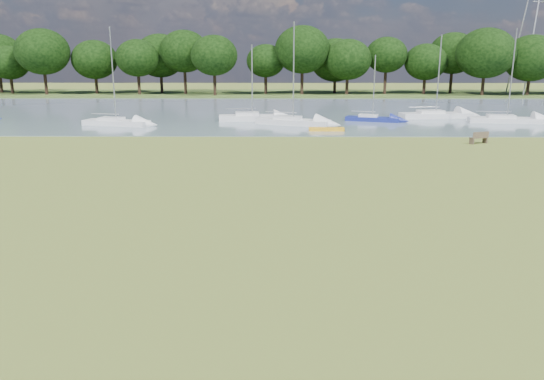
{
  "coord_description": "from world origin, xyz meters",
  "views": [
    {
      "loc": [
        0.09,
        -21.29,
        6.51
      ],
      "look_at": [
        -0.11,
        -2.0,
        1.6
      ],
      "focal_mm": 35.0,
      "sensor_mm": 36.0,
      "label": 1
    }
  ],
  "objects_px": {
    "riverbank_bench": "(479,138)",
    "sailboat_8": "(292,119)",
    "kayak": "(326,129)",
    "sailboat_5": "(506,118)",
    "sailboat_0": "(372,117)",
    "sailboat_3": "(435,113)",
    "sailboat_6": "(116,120)",
    "sailboat_4": "(252,116)"
  },
  "relations": [
    {
      "from": "riverbank_bench",
      "to": "sailboat_8",
      "type": "distance_m",
      "value": 17.73
    },
    {
      "from": "kayak",
      "to": "sailboat_5",
      "type": "xyz_separation_m",
      "value": [
        18.39,
        6.31,
        0.28
      ]
    },
    {
      "from": "riverbank_bench",
      "to": "sailboat_5",
      "type": "relative_size",
      "value": 0.17
    },
    {
      "from": "riverbank_bench",
      "to": "sailboat_0",
      "type": "height_order",
      "value": "sailboat_0"
    },
    {
      "from": "sailboat_5",
      "to": "sailboat_8",
      "type": "distance_m",
      "value": 21.36
    },
    {
      "from": "kayak",
      "to": "sailboat_5",
      "type": "distance_m",
      "value": 19.45
    },
    {
      "from": "sailboat_3",
      "to": "sailboat_5",
      "type": "height_order",
      "value": "sailboat_5"
    },
    {
      "from": "sailboat_6",
      "to": "sailboat_8",
      "type": "xyz_separation_m",
      "value": [
        16.88,
        0.65,
        0.03
      ]
    },
    {
      "from": "sailboat_0",
      "to": "sailboat_4",
      "type": "height_order",
      "value": "sailboat_4"
    },
    {
      "from": "sailboat_5",
      "to": "sailboat_6",
      "type": "height_order",
      "value": "sailboat_6"
    },
    {
      "from": "riverbank_bench",
      "to": "sailboat_0",
      "type": "xyz_separation_m",
      "value": [
        -5.74,
        13.77,
        -0.02
      ]
    },
    {
      "from": "riverbank_bench",
      "to": "sailboat_4",
      "type": "relative_size",
      "value": 0.21
    },
    {
      "from": "riverbank_bench",
      "to": "sailboat_0",
      "type": "bearing_deg",
      "value": 90.01
    },
    {
      "from": "kayak",
      "to": "sailboat_3",
      "type": "bearing_deg",
      "value": 39.73
    },
    {
      "from": "sailboat_0",
      "to": "sailboat_4",
      "type": "xyz_separation_m",
      "value": [
        -12.2,
        0.59,
        0.1
      ]
    },
    {
      "from": "sailboat_3",
      "to": "sailboat_4",
      "type": "relative_size",
      "value": 1.14
    },
    {
      "from": "sailboat_3",
      "to": "sailboat_4",
      "type": "xyz_separation_m",
      "value": [
        -19.45,
        -2.55,
        0.02
      ]
    },
    {
      "from": "sailboat_0",
      "to": "sailboat_3",
      "type": "bearing_deg",
      "value": 41.19
    },
    {
      "from": "kayak",
      "to": "sailboat_5",
      "type": "relative_size",
      "value": 0.34
    },
    {
      "from": "sailboat_6",
      "to": "riverbank_bench",
      "type": "bearing_deg",
      "value": -4.95
    },
    {
      "from": "riverbank_bench",
      "to": "sailboat_5",
      "type": "height_order",
      "value": "sailboat_5"
    },
    {
      "from": "kayak",
      "to": "sailboat_0",
      "type": "bearing_deg",
      "value": 54.06
    },
    {
      "from": "riverbank_bench",
      "to": "sailboat_6",
      "type": "xyz_separation_m",
      "value": [
        -30.74,
        10.4,
        0.03
      ]
    },
    {
      "from": "sailboat_5",
      "to": "riverbank_bench",
      "type": "bearing_deg",
      "value": -110.05
    },
    {
      "from": "riverbank_bench",
      "to": "sailboat_0",
      "type": "distance_m",
      "value": 14.92
    },
    {
      "from": "sailboat_0",
      "to": "sailboat_5",
      "type": "height_order",
      "value": "sailboat_5"
    },
    {
      "from": "sailboat_6",
      "to": "sailboat_8",
      "type": "relative_size",
      "value": 0.95
    },
    {
      "from": "sailboat_3",
      "to": "sailboat_8",
      "type": "bearing_deg",
      "value": -166.66
    },
    {
      "from": "sailboat_3",
      "to": "sailboat_8",
      "type": "height_order",
      "value": "sailboat_8"
    },
    {
      "from": "riverbank_bench",
      "to": "sailboat_3",
      "type": "distance_m",
      "value": 16.97
    },
    {
      "from": "riverbank_bench",
      "to": "sailboat_5",
      "type": "distance_m",
      "value": 14.88
    },
    {
      "from": "kayak",
      "to": "sailboat_4",
      "type": "xyz_separation_m",
      "value": [
        -6.96,
        7.77,
        0.34
      ]
    },
    {
      "from": "kayak",
      "to": "sailboat_5",
      "type": "height_order",
      "value": "sailboat_5"
    },
    {
      "from": "sailboat_4",
      "to": "sailboat_8",
      "type": "relative_size",
      "value": 0.79
    },
    {
      "from": "kayak",
      "to": "sailboat_6",
      "type": "distance_m",
      "value": 20.13
    },
    {
      "from": "riverbank_bench",
      "to": "sailboat_6",
      "type": "distance_m",
      "value": 32.45
    },
    {
      "from": "riverbank_bench",
      "to": "sailboat_4",
      "type": "height_order",
      "value": "sailboat_4"
    },
    {
      "from": "sailboat_6",
      "to": "kayak",
      "type": "bearing_deg",
      "value": 2.81
    },
    {
      "from": "sailboat_8",
      "to": "sailboat_5",
      "type": "bearing_deg",
      "value": 26.89
    },
    {
      "from": "riverbank_bench",
      "to": "sailboat_6",
      "type": "height_order",
      "value": "sailboat_6"
    },
    {
      "from": "sailboat_8",
      "to": "sailboat_6",
      "type": "bearing_deg",
      "value": -155.89
    },
    {
      "from": "sailboat_4",
      "to": "sailboat_8",
      "type": "bearing_deg",
      "value": -44.16
    }
  ]
}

